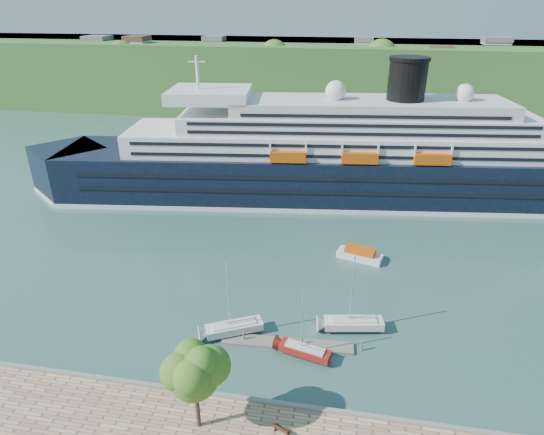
{
  "coord_description": "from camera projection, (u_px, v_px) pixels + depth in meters",
  "views": [
    {
      "loc": [
        8.04,
        -32.99,
        37.91
      ],
      "look_at": [
        -3.13,
        30.0,
        7.18
      ],
      "focal_mm": 30.0,
      "sensor_mm": 36.0,
      "label": 1
    }
  ],
  "objects": [
    {
      "name": "sailboat_white_near",
      "position": [
        233.0,
        301.0,
        54.85
      ],
      "size": [
        8.0,
        5.45,
        10.15
      ],
      "primitive_type": null,
      "rotation": [
        0.0,
        0.0,
        0.46
      ],
      "color": "silver",
      "rests_on": "ground"
    },
    {
      "name": "promenade_tree",
      "position": [
        195.0,
        385.0,
        41.41
      ],
      "size": [
        6.3,
        6.3,
        10.43
      ],
      "primitive_type": null,
      "color": "#326119",
      "rests_on": "promenade"
    },
    {
      "name": "quay_coping",
      "position": [
        251.0,
        399.0,
        46.29
      ],
      "size": [
        220.0,
        0.5,
        0.3
      ],
      "primitive_type": "cube",
      "color": "slate",
      "rests_on": "promenade"
    },
    {
      "name": "park_bench",
      "position": [
        282.0,
        429.0,
        42.65
      ],
      "size": [
        1.77,
        1.28,
        1.05
      ],
      "primitive_type": null,
      "rotation": [
        0.0,
        0.0,
        -0.42
      ],
      "color": "#4A2815",
      "rests_on": "promenade"
    },
    {
      "name": "far_hillside",
      "position": [
        334.0,
        76.0,
        170.46
      ],
      "size": [
        400.0,
        50.0,
        24.0
      ],
      "primitive_type": "cube",
      "color": "#346026",
      "rests_on": "ground"
    },
    {
      "name": "cruise_ship",
      "position": [
        333.0,
        131.0,
        90.85
      ],
      "size": [
        128.23,
        34.13,
        28.5
      ],
      "primitive_type": null,
      "rotation": [
        0.0,
        0.0,
        0.12
      ],
      "color": "black",
      "rests_on": "ground"
    },
    {
      "name": "sailboat_red",
      "position": [
        306.0,
        327.0,
        51.54
      ],
      "size": [
        6.99,
        3.44,
        8.71
      ],
      "primitive_type": null,
      "rotation": [
        0.0,
        0.0,
        -0.24
      ],
      "color": "maroon",
      "rests_on": "ground"
    },
    {
      "name": "floating_pontoon",
      "position": [
        287.0,
        344.0,
        55.2
      ],
      "size": [
        16.08,
        2.89,
        0.36
      ],
      "primitive_type": null,
      "rotation": [
        0.0,
        0.0,
        0.06
      ],
      "color": "gray",
      "rests_on": "ground"
    },
    {
      "name": "tender_launch",
      "position": [
        360.0,
        254.0,
        73.14
      ],
      "size": [
        7.61,
        4.4,
        1.99
      ],
      "primitive_type": null,
      "rotation": [
        0.0,
        0.0,
        -0.29
      ],
      "color": "#C44A0B",
      "rests_on": "ground"
    },
    {
      "name": "ground",
      "position": [
        251.0,
        406.0,
        46.96
      ],
      "size": [
        400.0,
        400.0,
        0.0
      ],
      "primitive_type": "plane",
      "color": "#2A4B45",
      "rests_on": "ground"
    },
    {
      "name": "sailboat_white_far",
      "position": [
        356.0,
        296.0,
        55.47
      ],
      "size": [
        8.43,
        3.68,
        10.53
      ],
      "primitive_type": null,
      "rotation": [
        0.0,
        0.0,
        0.18
      ],
      "color": "silver",
      "rests_on": "ground"
    }
  ]
}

